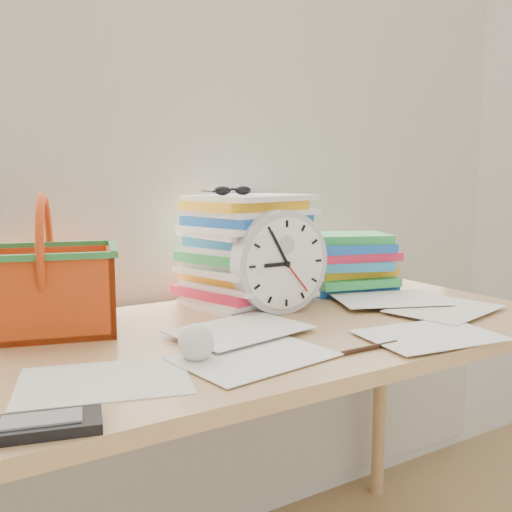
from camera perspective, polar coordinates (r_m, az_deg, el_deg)
curtain at (r=1.59m, az=-6.70°, el=15.83°), size 2.40×0.01×2.50m
desk at (r=1.30m, az=0.92°, el=-10.17°), size 1.40×0.70×0.75m
paper_stack at (r=1.49m, az=-0.81°, el=0.66°), size 0.38×0.35×0.28m
clock at (r=1.38m, az=2.40°, el=-0.61°), size 0.25×0.05×0.25m
sunglasses at (r=1.44m, az=-2.33°, el=6.59°), size 0.12×0.11×0.03m
book_stack at (r=1.67m, az=8.96°, el=-0.64°), size 0.33×0.29×0.17m
basket at (r=1.29m, az=-20.27°, el=-0.84°), size 0.34×0.29×0.29m
crumpled_ball at (r=1.05m, az=-6.06°, el=-8.58°), size 0.07×0.07×0.07m
pen at (r=1.13m, az=11.36°, el=-8.96°), size 0.14×0.01×0.01m
calculator at (r=0.83m, az=-20.63°, el=-15.59°), size 0.17×0.11×0.02m
scattered_papers at (r=1.28m, az=0.92°, el=-6.74°), size 1.26×0.42×0.02m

